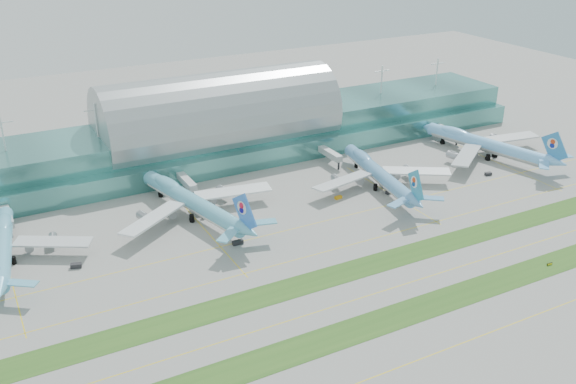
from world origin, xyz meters
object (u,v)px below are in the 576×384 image
airliner_a (3,245)px  taxiway_sign_east (550,264)px  airliner_d (485,143)px  airliner_b (191,200)px  terminal (220,130)px  airliner_c (378,173)px

airliner_a → taxiway_sign_east: 197.30m
airliner_d → taxiway_sign_east: (-57.12, -93.61, -6.50)m
airliner_b → taxiway_sign_east: 140.15m
airliner_a → airliner_d: bearing=6.9°
terminal → airliner_d: 135.45m
terminal → airliner_b: 69.77m
terminal → airliner_c: 85.16m
terminal → airliner_b: (-37.18, -58.59, -7.24)m
airliner_c → taxiway_sign_east: size_ratio=33.67×
airliner_a → taxiway_sign_east: airliner_a is taller
terminal → taxiway_sign_east: size_ratio=147.83×
airliner_b → airliner_c: airliner_b is taller
terminal → airliner_c: bearing=-54.7°
airliner_c → airliner_d: bearing=14.3°
terminal → airliner_b: terminal is taller
airliner_c → airliner_d: airliner_d is taller
airliner_a → airliner_c: 159.23m
airliner_a → terminal: bearing=36.5°
airliner_d → airliner_c: bearing=170.7°
airliner_d → taxiway_sign_east: 109.85m
airliner_a → airliner_b: bearing=9.4°
airliner_d → airliner_b: bearing=164.3°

